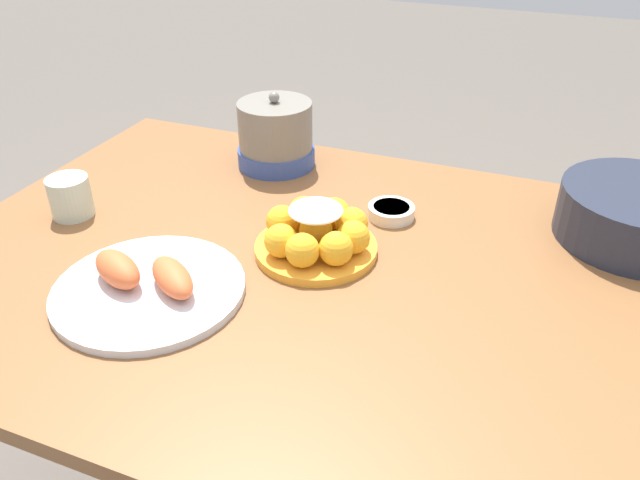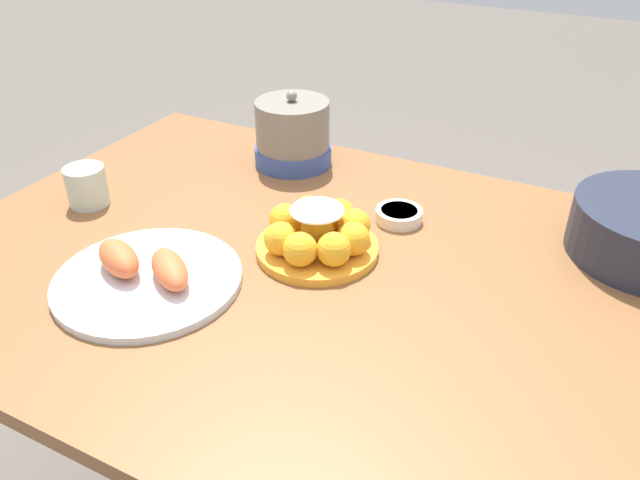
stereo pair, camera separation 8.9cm
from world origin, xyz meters
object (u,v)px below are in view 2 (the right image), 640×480
Objects in this scene: dining_table at (323,308)px; cake_plate at (318,234)px; cup_far at (87,186)px; warming_pot at (293,134)px; seafood_platter at (146,275)px; sauce_bowl at (399,215)px.

cake_plate is at bearing 126.65° from dining_table.
warming_pot is (0.28, 0.36, 0.03)m from cup_far.
dining_table is at bearing -53.35° from cake_plate.
sauce_bowl is at bearing 52.06° from seafood_platter.
seafood_platter is at bearing -88.68° from warming_pot.
cake_plate is 0.50m from cup_far.
cup_far is at bearing -127.40° from warming_pot.
dining_table is at bearing 36.28° from seafood_platter.
cake_plate is 0.19m from sauce_bowl.
cake_plate reaches higher than sauce_bowl.
cake_plate is (-0.03, 0.04, 0.13)m from dining_table.
warming_pot reaches higher than cake_plate.
cup_far is (-0.59, -0.22, 0.03)m from sauce_bowl.
cup_far is (-0.53, -0.01, 0.13)m from dining_table.
warming_pot is (-0.31, 0.14, 0.06)m from sauce_bowl.
sauce_bowl is 0.35m from warming_pot.
sauce_bowl is at bearing -23.87° from warming_pot.
warming_pot is at bearing 91.32° from seafood_platter.
warming_pot is at bearing 156.13° from sauce_bowl.
cake_plate is 2.73× the size of cup_far.
seafood_platter is at bearing -127.94° from sauce_bowl.
warming_pot is (-0.22, 0.31, 0.03)m from cake_plate.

